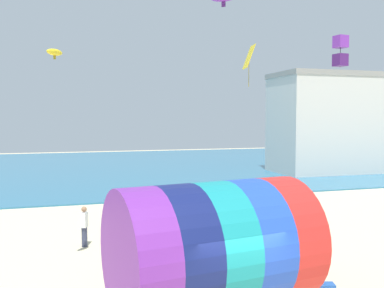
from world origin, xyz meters
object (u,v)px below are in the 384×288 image
(kite_yellow_diamond, at_px, (249,57))
(bystander_near_water, at_px, (84,226))
(kite_yellow_parafoil, at_px, (54,52))
(giant_inflatable_tube, at_px, (213,246))
(kite_purple_box, at_px, (340,51))
(kite_handler, at_px, (303,261))

(kite_yellow_diamond, distance_m, bystander_near_water, 13.45)
(kite_yellow_diamond, bearing_deg, kite_yellow_parafoil, -142.62)
(kite_yellow_diamond, bearing_deg, bystander_near_water, -153.28)
(giant_inflatable_tube, relative_size, kite_purple_box, 4.09)
(giant_inflatable_tube, xyz_separation_m, kite_yellow_diamond, (6.32, 11.89, 7.13))
(kite_handler, bearing_deg, bystander_near_water, 136.74)
(kite_purple_box, bearing_deg, kite_yellow_diamond, 106.48)
(bystander_near_water, bearing_deg, giant_inflatable_tube, -65.04)
(kite_handler, distance_m, kite_purple_box, 10.31)
(giant_inflatable_tube, bearing_deg, kite_yellow_diamond, 62.02)
(kite_yellow_diamond, height_order, kite_yellow_parafoil, kite_yellow_diamond)
(kite_purple_box, xyz_separation_m, bystander_near_water, (-11.42, 1.31, -7.61))
(kite_purple_box, bearing_deg, giant_inflatable_tube, -144.75)
(kite_yellow_parafoil, bearing_deg, kite_yellow_diamond, 37.38)
(giant_inflatable_tube, distance_m, kite_yellow_parafoil, 8.15)
(giant_inflatable_tube, height_order, kite_handler, giant_inflatable_tube)
(kite_handler, distance_m, kite_yellow_diamond, 14.08)
(kite_purple_box, height_order, bystander_near_water, kite_purple_box)
(kite_yellow_parafoil, bearing_deg, bystander_near_water, 73.19)
(kite_purple_box, xyz_separation_m, kite_yellow_diamond, (-1.82, 6.14, 0.46))
(giant_inflatable_tube, bearing_deg, kite_purple_box, 35.25)
(kite_yellow_parafoil, xyz_separation_m, bystander_near_water, (0.98, 3.25, -6.75))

